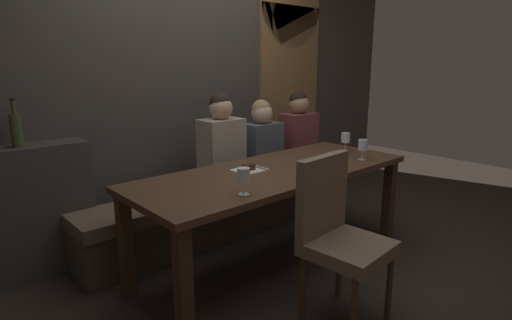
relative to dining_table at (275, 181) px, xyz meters
name	(u,v)px	position (x,y,z in m)	size (l,w,h in m)	color
ground	(274,261)	(0.00, 0.00, -0.65)	(9.00, 9.00, 0.00)	black
back_wall_tiled	(182,63)	(0.00, 1.22, 0.85)	(6.00, 0.12, 3.00)	#423D38
arched_door	(289,75)	(1.35, 1.15, 0.71)	(0.90, 0.05, 2.55)	olive
back_counter	(8,216)	(-1.55, 1.04, -0.18)	(1.10, 0.28, 0.95)	#38342F
dining_table	(275,181)	(0.00, 0.00, 0.00)	(2.20, 0.84, 0.74)	#412B1C
banquette_bench	(219,210)	(0.00, 0.70, -0.42)	(2.50, 0.44, 0.45)	#40352A
chair_near_side	(337,229)	(-0.20, -0.72, -0.09)	(0.47, 0.47, 0.98)	#4C3321
diner_redhead	(221,143)	(0.02, 0.68, 0.18)	(0.36, 0.24, 0.81)	#9E9384
diner_bearded	(262,140)	(0.52, 0.71, 0.14)	(0.36, 0.24, 0.72)	#4C515B
diner_far_end	(298,132)	(1.01, 0.69, 0.16)	(0.36, 0.24, 0.77)	brown
wine_bottle_pale_label	(16,129)	(-1.43, 1.03, 0.42)	(0.08, 0.08, 0.33)	#384728
wine_glass_near_left	(244,176)	(-0.55, -0.29, 0.20)	(0.08, 0.08, 0.16)	silver
wine_glass_near_right	(363,146)	(0.73, -0.26, 0.20)	(0.08, 0.08, 0.16)	silver
wine_glass_far_left	(346,138)	(0.89, 0.03, 0.20)	(0.08, 0.08, 0.16)	silver
espresso_cup	(328,168)	(0.24, -0.30, 0.11)	(0.12, 0.12, 0.06)	white
dessert_plate	(248,169)	(-0.19, 0.09, 0.10)	(0.19, 0.19, 0.05)	white
fork_on_table	(261,168)	(-0.05, 0.10, 0.09)	(0.02, 0.17, 0.01)	silver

